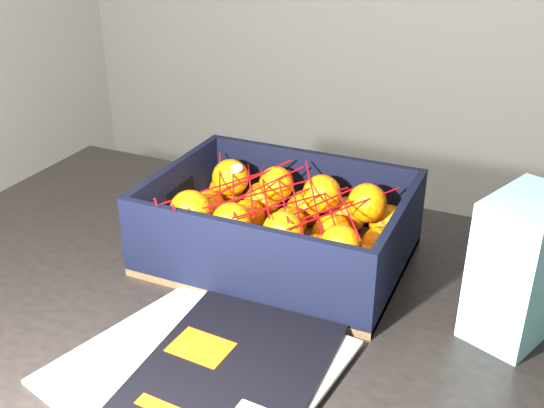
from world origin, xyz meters
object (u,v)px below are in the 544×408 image
at_px(magazine_stack, 210,370).
at_px(produce_crate, 280,235).
at_px(table, 247,353).
at_px(retail_carton, 521,267).

relative_size(magazine_stack, produce_crate, 0.91).
relative_size(table, magazine_stack, 3.38).
bearing_deg(retail_carton, magazine_stack, -120.53).
bearing_deg(magazine_stack, produce_crate, 96.71).
bearing_deg(table, magazine_stack, -78.82).
bearing_deg(produce_crate, magazine_stack, -83.29).
xyz_separation_m(table, produce_crate, (-0.00, 0.13, 0.14)).
relative_size(table, produce_crate, 3.09).
distance_m(magazine_stack, produce_crate, 0.30).
height_order(magazine_stack, produce_crate, produce_crate).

